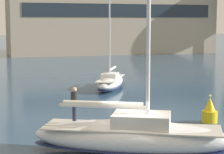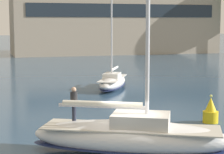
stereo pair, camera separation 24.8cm
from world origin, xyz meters
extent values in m
plane|color=#2D4C6B|center=(0.00, 0.00, 0.00)|extent=(400.00, 400.00, 0.00)
cube|color=tan|center=(19.08, 64.74, 7.53)|extent=(40.03, 12.20, 15.06)
cube|color=#1E2833|center=(19.08, 58.58, 8.28)|extent=(36.02, 0.10, 2.41)
ellipsoid|color=silver|center=(0.00, 0.00, 0.78)|extent=(9.40, 6.50, 1.57)
ellipsoid|color=#19234C|center=(0.00, 0.00, 0.35)|extent=(9.49, 6.57, 0.19)
cube|color=#BCB7A8|center=(0.00, 0.00, 1.25)|extent=(8.22, 5.63, 0.06)
cube|color=beige|center=(0.41, -0.21, 1.60)|extent=(3.13, 2.79, 0.65)
cylinder|color=silver|center=(-1.19, 0.61, 2.20)|extent=(3.77, 2.03, 0.16)
cylinder|color=silver|center=(-1.19, 0.61, 2.31)|extent=(3.44, 1.92, 0.25)
cylinder|color=#232838|center=(-2.33, 1.54, 1.70)|extent=(0.27, 0.27, 0.85)
cylinder|color=#262628|center=(-2.33, 1.54, 2.45)|extent=(0.46, 0.46, 0.65)
sphere|color=tan|center=(-2.33, 1.54, 2.90)|extent=(0.24, 0.24, 0.24)
ellipsoid|color=silver|center=(5.04, 19.58, 0.60)|extent=(5.03, 7.18, 1.20)
ellipsoid|color=#19234C|center=(5.04, 19.58, 0.27)|extent=(5.08, 7.25, 0.14)
cube|color=silver|center=(5.04, 19.58, 0.96)|extent=(4.36, 6.28, 0.06)
cube|color=silver|center=(4.87, 19.26, 1.24)|extent=(2.14, 2.39, 0.49)
cylinder|color=silver|center=(4.77, 19.08, 5.41)|extent=(0.14, 0.14, 8.83)
cylinder|color=silver|center=(5.51, 20.48, 1.70)|extent=(1.58, 2.87, 0.12)
cylinder|color=white|center=(5.51, 20.48, 1.78)|extent=(1.50, 2.62, 0.19)
cylinder|color=yellow|center=(6.73, 4.64, 0.35)|extent=(0.94, 0.94, 0.70)
cone|color=yellow|center=(6.73, 4.64, 1.13)|extent=(0.70, 0.70, 0.86)
sphere|color=#F2F266|center=(6.73, 4.64, 1.64)|extent=(0.16, 0.16, 0.16)
camera|label=1|loc=(-6.68, -18.43, 6.02)|focal=70.00mm
camera|label=2|loc=(-6.44, -18.51, 6.02)|focal=70.00mm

